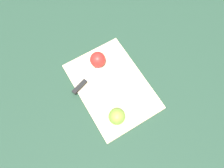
% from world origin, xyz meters
% --- Properties ---
extents(ground_plane, '(4.00, 4.00, 0.00)m').
position_xyz_m(ground_plane, '(0.00, 0.00, 0.00)').
color(ground_plane, '#1E3828').
extents(cutting_board, '(0.41, 0.31, 0.02)m').
position_xyz_m(cutting_board, '(0.00, 0.00, 0.01)').
color(cutting_board, '#D1B789').
rests_on(cutting_board, ground_plane).
extents(apple_half_left, '(0.07, 0.07, 0.07)m').
position_xyz_m(apple_half_left, '(-0.12, 0.07, 0.05)').
color(apple_half_left, olive).
rests_on(apple_half_left, cutting_board).
extents(apple_half_right, '(0.07, 0.07, 0.07)m').
position_xyz_m(apple_half_right, '(0.12, -0.01, 0.05)').
color(apple_half_right, red).
rests_on(apple_half_right, cutting_board).
extents(knife, '(0.05, 0.16, 0.02)m').
position_xyz_m(knife, '(0.08, 0.10, 0.03)').
color(knife, silver).
rests_on(knife, cutting_board).
extents(apple_slice, '(0.06, 0.06, 0.01)m').
position_xyz_m(apple_slice, '(0.15, 0.02, 0.02)').
color(apple_slice, beige).
rests_on(apple_slice, cutting_board).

